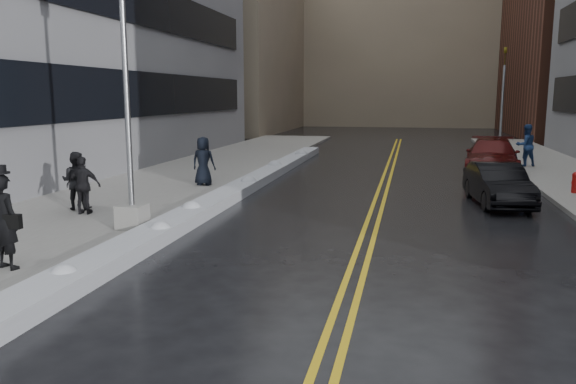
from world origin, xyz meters
The scene contains 17 objects.
ground centered at (0.00, 0.00, 0.00)m, with size 160.00×160.00×0.00m, color black.
sidewalk_west centered at (-5.75, 10.00, 0.07)m, with size 5.50×50.00×0.15m, color gray.
lane_line_left centered at (2.35, 10.00, 0.00)m, with size 0.12×50.00×0.01m, color gold.
lane_line_right centered at (2.65, 10.00, 0.00)m, with size 0.12×50.00×0.01m, color gold.
snow_ridge centered at (-2.45, 8.00, 0.17)m, with size 0.90×30.00×0.34m, color #B9BCC3.
building_west_far centered at (-15.50, 44.00, 9.00)m, with size 14.00×22.00×18.00m, color gray.
building_far centered at (2.00, 60.00, 11.00)m, with size 36.00×16.00×22.00m, color gray.
lamppost centered at (-3.30, 2.00, 2.53)m, with size 0.65×0.65×7.62m.
fire_hydrant centered at (9.00, 10.00, 0.55)m, with size 0.26×0.26×0.73m.
traffic_signal centered at (8.50, 24.00, 3.40)m, with size 0.16×0.20×6.00m.
pedestrian_fedora centered at (-4.05, -1.56, 1.07)m, with size 0.67×0.44×1.84m, color black.
pedestrian_b centered at (-6.01, 3.83, 1.00)m, with size 0.82×0.64×1.69m, color black.
pedestrian_c centered at (-4.03, 8.90, 1.05)m, with size 0.88×0.57×1.79m, color black.
pedestrian_d centered at (-5.44, 3.30, 0.96)m, with size 0.95×0.40×1.62m, color black.
pedestrian_east centered at (8.73, 17.53, 1.13)m, with size 0.95×0.74×1.96m, color navy.
car_black centered at (6.20, 7.98, 0.66)m, with size 1.40×4.01×1.32m, color black.
car_maroon centered at (6.97, 15.38, 0.78)m, with size 2.19×5.40×1.57m, color #440B0B.
Camera 1 is at (3.46, -10.58, 3.44)m, focal length 35.00 mm.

